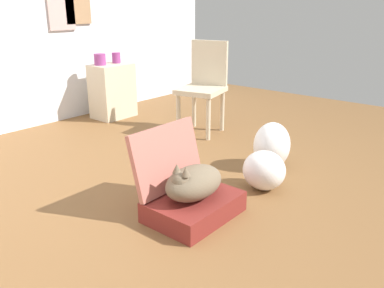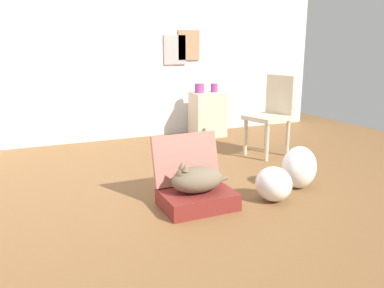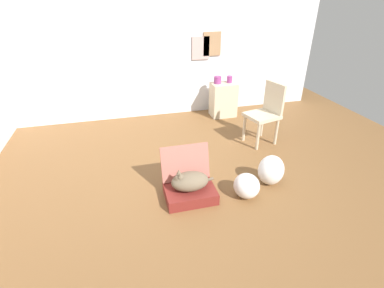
# 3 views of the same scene
# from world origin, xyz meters

# --- Properties ---
(ground_plane) EXTENTS (7.68, 7.68, 0.00)m
(ground_plane) POSITION_xyz_m (0.00, 0.00, 0.00)
(ground_plane) COLOR brown
(ground_plane) RESTS_ON ground
(suitcase_base) EXTENTS (0.56, 0.42, 0.13)m
(suitcase_base) POSITION_xyz_m (0.05, -0.40, 0.07)
(suitcase_base) COLOR maroon
(suitcase_base) RESTS_ON ground
(suitcase_lid) EXTENTS (0.56, 0.14, 0.42)m
(suitcase_lid) POSITION_xyz_m (0.05, -0.17, 0.34)
(suitcase_lid) COLOR #B26356
(suitcase_lid) RESTS_ON suitcase_base
(cat) EXTENTS (0.50, 0.28, 0.25)m
(cat) POSITION_xyz_m (0.04, -0.40, 0.24)
(cat) COLOR brown
(cat) RESTS_ON suitcase_base
(plastic_bag_white) EXTENTS (0.30, 0.31, 0.29)m
(plastic_bag_white) POSITION_xyz_m (0.68, -0.53, 0.14)
(plastic_bag_white) COLOR white
(plastic_bag_white) RESTS_ON ground
(plastic_bag_clear) EXTENTS (0.32, 0.29, 0.38)m
(plastic_bag_clear) POSITION_xyz_m (1.07, -0.37, 0.19)
(plastic_bag_clear) COLOR white
(plastic_bag_clear) RESTS_ON ground
(side_table) EXTENTS (0.45, 0.34, 0.62)m
(side_table) POSITION_xyz_m (1.26, 1.85, 0.31)
(side_table) COLOR beige
(side_table) RESTS_ON ground
(vase_tall) EXTENTS (0.13, 0.13, 0.13)m
(vase_tall) POSITION_xyz_m (1.15, 1.89, 0.68)
(vase_tall) COLOR #8C387A
(vase_tall) RESTS_ON side_table
(vase_short) EXTENTS (0.10, 0.10, 0.12)m
(vase_short) POSITION_xyz_m (1.38, 1.88, 0.68)
(vase_short) COLOR #8C387A
(vase_short) RESTS_ON side_table
(chair) EXTENTS (0.53, 0.51, 0.93)m
(chair) POSITION_xyz_m (1.51, 0.68, 0.50)
(chair) COLOR beige
(chair) RESTS_ON ground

